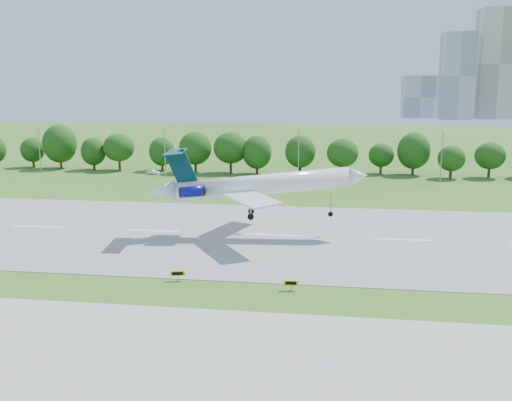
% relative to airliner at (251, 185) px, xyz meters
% --- Properties ---
extents(ground, '(600.00, 600.00, 0.00)m').
position_rel_airliner_xyz_m(ground, '(23.55, -24.78, -8.13)').
color(ground, '#315917').
rests_on(ground, ground).
extents(runway, '(400.00, 45.00, 0.08)m').
position_rel_airliner_xyz_m(runway, '(23.55, 0.22, -8.09)').
color(runway, gray).
rests_on(runway, ground).
extents(taxiway, '(400.00, 23.00, 0.08)m').
position_rel_airliner_xyz_m(taxiway, '(23.55, -42.78, -8.09)').
color(taxiway, '#ADADA8').
rests_on(taxiway, ground).
extents(tree_line, '(288.40, 8.40, 10.40)m').
position_rel_airliner_xyz_m(tree_line, '(23.55, 67.22, -1.94)').
color(tree_line, '#382314').
rests_on(tree_line, ground).
extents(light_poles, '(175.90, 0.25, 12.19)m').
position_rel_airliner_xyz_m(light_poles, '(21.05, 57.22, -1.79)').
color(light_poles, gray).
rests_on(light_poles, ground).
extents(skyline, '(127.00, 52.00, 80.00)m').
position_rel_airliner_xyz_m(skyline, '(123.71, 365.83, 22.33)').
color(skyline, '#B2B2B7').
rests_on(skyline, ground).
extents(airliner, '(34.40, 24.75, 10.81)m').
position_rel_airliner_xyz_m(airliner, '(0.00, 0.00, 0.00)').
color(airliner, white).
rests_on(airliner, ground).
extents(taxi_sign_left, '(1.77, 0.57, 1.24)m').
position_rel_airliner_xyz_m(taxi_sign_left, '(-5.61, -22.74, -7.21)').
color(taxi_sign_left, gray).
rests_on(taxi_sign_left, ground).
extents(taxi_sign_centre, '(1.69, 0.32, 1.19)m').
position_rel_airliner_xyz_m(taxi_sign_centre, '(8.21, -24.13, -7.26)').
color(taxi_sign_centre, gray).
rests_on(taxi_sign_centre, ground).
extents(service_vehicle_a, '(3.81, 2.22, 1.19)m').
position_rel_airliner_xyz_m(service_vehicle_a, '(-35.79, 60.09, -7.54)').
color(service_vehicle_a, silver).
rests_on(service_vehicle_a, ground).
extents(service_vehicle_b, '(4.22, 2.95, 1.33)m').
position_rel_airliner_xyz_m(service_vehicle_b, '(9.03, 55.27, -7.46)').
color(service_vehicle_b, silver).
rests_on(service_vehicle_b, ground).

